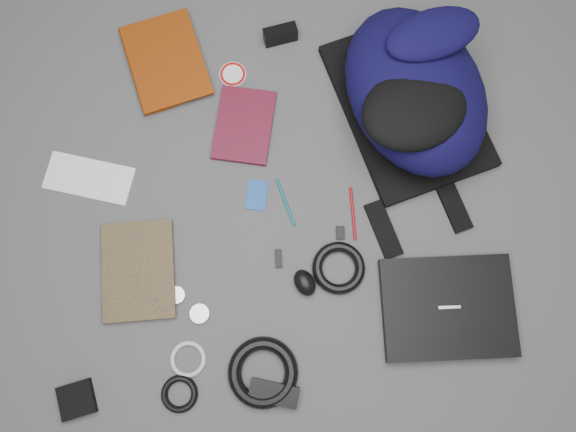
{
  "coord_description": "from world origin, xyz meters",
  "views": [
    {
      "loc": [
        -0.02,
        -0.31,
        1.48
      ],
      "look_at": [
        0.0,
        0.0,
        0.02
      ],
      "focal_mm": 35.0,
      "sensor_mm": 36.0,
      "label": 1
    }
  ],
  "objects_px": {
    "dvd_case": "(244,125)",
    "power_brick": "(274,393)",
    "compact_camera": "(280,35)",
    "comic_book": "(102,274)",
    "mouse": "(305,283)",
    "laptop": "(448,308)",
    "pouch": "(77,400)",
    "backpack": "(415,91)",
    "textbook_red": "(131,72)"
  },
  "relations": [
    {
      "from": "comic_book",
      "to": "compact_camera",
      "type": "height_order",
      "value": "compact_camera"
    },
    {
      "from": "dvd_case",
      "to": "power_brick",
      "type": "relative_size",
      "value": 1.74
    },
    {
      "from": "laptop",
      "to": "textbook_red",
      "type": "bearing_deg",
      "value": 140.03
    },
    {
      "from": "dvd_case",
      "to": "laptop",
      "type": "bearing_deg",
      "value": -35.39
    },
    {
      "from": "backpack",
      "to": "comic_book",
      "type": "relative_size",
      "value": 2.07
    },
    {
      "from": "backpack",
      "to": "laptop",
      "type": "height_order",
      "value": "backpack"
    },
    {
      "from": "backpack",
      "to": "laptop",
      "type": "xyz_separation_m",
      "value": [
        0.05,
        -0.56,
        -0.1
      ]
    },
    {
      "from": "laptop",
      "to": "mouse",
      "type": "distance_m",
      "value": 0.38
    },
    {
      "from": "compact_camera",
      "to": "power_brick",
      "type": "relative_size",
      "value": 0.77
    },
    {
      "from": "laptop",
      "to": "textbook_red",
      "type": "height_order",
      "value": "laptop"
    },
    {
      "from": "mouse",
      "to": "dvd_case",
      "type": "bearing_deg",
      "value": 82.82
    },
    {
      "from": "comic_book",
      "to": "backpack",
      "type": "bearing_deg",
      "value": 24.94
    },
    {
      "from": "laptop",
      "to": "compact_camera",
      "type": "distance_m",
      "value": 0.88
    },
    {
      "from": "textbook_red",
      "to": "power_brick",
      "type": "xyz_separation_m",
      "value": [
        0.36,
        -0.89,
        0.0
      ]
    },
    {
      "from": "textbook_red",
      "to": "mouse",
      "type": "distance_m",
      "value": 0.77
    },
    {
      "from": "backpack",
      "to": "comic_book",
      "type": "xyz_separation_m",
      "value": [
        -0.85,
        -0.43,
        -0.1
      ]
    },
    {
      "from": "mouse",
      "to": "pouch",
      "type": "xyz_separation_m",
      "value": [
        -0.59,
        -0.26,
        -0.01
      ]
    },
    {
      "from": "dvd_case",
      "to": "pouch",
      "type": "xyz_separation_m",
      "value": [
        -0.45,
        -0.71,
        0.0
      ]
    },
    {
      "from": "laptop",
      "to": "power_brick",
      "type": "bearing_deg",
      "value": -157.15
    },
    {
      "from": "textbook_red",
      "to": "laptop",
      "type": "bearing_deg",
      "value": -55.91
    },
    {
      "from": "power_brick",
      "to": "compact_camera",
      "type": "bearing_deg",
      "value": 100.93
    },
    {
      "from": "dvd_case",
      "to": "textbook_red",
      "type": "bearing_deg",
      "value": 161.89
    },
    {
      "from": "pouch",
      "to": "compact_camera",
      "type": "bearing_deg",
      "value": 59.93
    },
    {
      "from": "power_brick",
      "to": "pouch",
      "type": "height_order",
      "value": "power_brick"
    },
    {
      "from": "backpack",
      "to": "comic_book",
      "type": "bearing_deg",
      "value": -170.64
    },
    {
      "from": "backpack",
      "to": "compact_camera",
      "type": "bearing_deg",
      "value": 129.06
    },
    {
      "from": "dvd_case",
      "to": "power_brick",
      "type": "height_order",
      "value": "power_brick"
    },
    {
      "from": "laptop",
      "to": "compact_camera",
      "type": "bearing_deg",
      "value": 117.03
    },
    {
      "from": "dvd_case",
      "to": "compact_camera",
      "type": "distance_m",
      "value": 0.29
    },
    {
      "from": "laptop",
      "to": "dvd_case",
      "type": "bearing_deg",
      "value": 134.38
    },
    {
      "from": "textbook_red",
      "to": "power_brick",
      "type": "bearing_deg",
      "value": -83.24
    },
    {
      "from": "pouch",
      "to": "power_brick",
      "type": "bearing_deg",
      "value": -1.15
    },
    {
      "from": "pouch",
      "to": "mouse",
      "type": "bearing_deg",
      "value": 23.95
    },
    {
      "from": "power_brick",
      "to": "pouch",
      "type": "distance_m",
      "value": 0.5
    },
    {
      "from": "backpack",
      "to": "mouse",
      "type": "height_order",
      "value": "backpack"
    },
    {
      "from": "textbook_red",
      "to": "comic_book",
      "type": "xyz_separation_m",
      "value": [
        -0.07,
        -0.57,
        -0.01
      ]
    },
    {
      "from": "backpack",
      "to": "pouch",
      "type": "relative_size",
      "value": 6.3
    },
    {
      "from": "pouch",
      "to": "laptop",
      "type": "bearing_deg",
      "value": 10.59
    },
    {
      "from": "backpack",
      "to": "dvd_case",
      "type": "height_order",
      "value": "backpack"
    },
    {
      "from": "backpack",
      "to": "dvd_case",
      "type": "bearing_deg",
      "value": 166.68
    },
    {
      "from": "comic_book",
      "to": "mouse",
      "type": "relative_size",
      "value": 3.59
    },
    {
      "from": "mouse",
      "to": "pouch",
      "type": "relative_size",
      "value": 0.85
    },
    {
      "from": "dvd_case",
      "to": "compact_camera",
      "type": "bearing_deg",
      "value": 77.08
    },
    {
      "from": "backpack",
      "to": "mouse",
      "type": "relative_size",
      "value": 7.44
    },
    {
      "from": "comic_book",
      "to": "mouse",
      "type": "bearing_deg",
      "value": -7.39
    },
    {
      "from": "textbook_red",
      "to": "dvd_case",
      "type": "xyz_separation_m",
      "value": [
        0.31,
        -0.17,
        -0.01
      ]
    },
    {
      "from": "comic_book",
      "to": "mouse",
      "type": "distance_m",
      "value": 0.53
    },
    {
      "from": "dvd_case",
      "to": "mouse",
      "type": "distance_m",
      "value": 0.47
    },
    {
      "from": "mouse",
      "to": "power_brick",
      "type": "height_order",
      "value": "mouse"
    },
    {
      "from": "laptop",
      "to": "pouch",
      "type": "bearing_deg",
      "value": -168.87
    }
  ]
}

